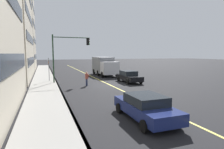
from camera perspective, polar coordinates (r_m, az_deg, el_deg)
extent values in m
plane|color=black|center=(21.89, -0.74, -3.16)|extent=(200.00, 200.00, 0.00)
cube|color=gray|center=(20.66, -19.80, -3.90)|extent=(80.00, 3.00, 0.15)
cube|color=slate|center=(20.71, -15.87, -3.74)|extent=(80.00, 0.16, 0.15)
cube|color=#D8CC4C|center=(21.88, -0.74, -3.15)|extent=(80.00, 0.16, 0.01)
cube|color=#262D38|center=(12.87, -27.45, 3.23)|extent=(12.23, 0.06, 1.10)
cube|color=#262D38|center=(30.65, -23.27, 3.86)|extent=(15.08, 0.06, 1.10)
cube|color=#262D38|center=(30.71, -23.54, 9.82)|extent=(15.08, 0.06, 1.10)
cube|color=#262D38|center=(31.09, -23.81, 15.71)|extent=(15.08, 0.06, 1.10)
cube|color=#B2A893|center=(47.95, -27.61, 13.54)|extent=(13.09, 8.05, 20.40)
cube|color=#262D38|center=(47.19, -22.26, 5.03)|extent=(11.00, 0.06, 1.10)
cube|color=#262D38|center=(47.28, -22.44, 9.45)|extent=(11.00, 0.06, 1.10)
cube|color=#262D38|center=(47.64, -22.64, 13.82)|extent=(11.00, 0.06, 1.10)
cube|color=#262D38|center=(48.28, -22.83, 18.10)|extent=(11.00, 0.06, 1.10)
cube|color=navy|center=(10.65, 10.07, -10.21)|extent=(4.63, 1.89, 0.60)
cube|color=black|center=(10.47, 10.27, -7.41)|extent=(2.20, 1.74, 0.49)
cylinder|color=black|center=(11.66, 2.18, -10.20)|extent=(0.60, 0.22, 0.60)
cylinder|color=black|center=(12.45, 10.19, -9.21)|extent=(0.60, 0.22, 0.60)
cylinder|color=black|center=(9.06, 9.83, -15.25)|extent=(0.60, 0.22, 0.60)
cylinder|color=black|center=(10.07, 19.25, -13.28)|extent=(0.60, 0.22, 0.60)
cube|color=black|center=(23.80, 5.27, -0.96)|extent=(4.41, 1.78, 0.60)
cube|color=black|center=(23.94, 5.04, 0.48)|extent=(2.15, 1.64, 0.56)
cylinder|color=black|center=(22.96, 8.78, -2.03)|extent=(0.60, 0.22, 0.60)
cylinder|color=black|center=(22.17, 4.84, -2.28)|extent=(0.60, 0.22, 0.60)
cylinder|color=black|center=(25.51, 5.62, -1.15)|extent=(0.60, 0.22, 0.60)
cylinder|color=black|center=(24.81, 2.00, -1.33)|extent=(0.60, 0.22, 0.60)
cube|color=silver|center=(28.79, -0.69, 1.97)|extent=(2.01, 2.50, 1.94)
cube|color=slate|center=(32.24, -2.87, 3.02)|extent=(5.02, 2.50, 2.59)
cylinder|color=black|center=(29.30, 1.53, 0.15)|extent=(0.90, 0.28, 0.90)
cylinder|color=black|center=(28.51, -2.96, -0.03)|extent=(0.90, 0.28, 0.90)
cylinder|color=black|center=(33.90, -1.55, 0.99)|extent=(0.90, 0.28, 0.90)
cylinder|color=black|center=(33.22, -5.48, 0.86)|extent=(0.90, 0.28, 0.90)
cylinder|color=black|center=(31.54, -0.09, 0.59)|extent=(0.90, 0.28, 0.90)
cylinder|color=black|center=(30.81, -4.29, 0.44)|extent=(0.90, 0.28, 0.90)
cylinder|color=#262D4C|center=(21.22, -7.63, -2.43)|extent=(0.16, 0.16, 0.80)
cylinder|color=#262D4C|center=(21.42, -7.83, -2.35)|extent=(0.16, 0.16, 0.80)
cube|color=#993F33|center=(21.23, -7.76, -0.53)|extent=(0.41, 0.27, 0.60)
sphere|color=tan|center=(21.18, -7.77, 0.56)|extent=(0.22, 0.22, 0.22)
cube|color=#592626|center=(21.28, -7.33, -0.42)|extent=(0.28, 0.19, 0.34)
cylinder|color=#1E3823|center=(23.57, -17.46, 4.43)|extent=(0.16, 0.16, 5.89)
cylinder|color=#1E3823|center=(23.86, -12.18, 10.96)|extent=(0.10, 4.49, 0.10)
cube|color=black|center=(24.19, -7.40, 9.92)|extent=(0.28, 0.30, 0.90)
sphere|color=#360605|center=(24.25, -6.99, 10.63)|extent=(0.18, 0.18, 0.18)
sphere|color=#392905|center=(24.23, -6.98, 9.92)|extent=(0.18, 0.18, 0.18)
sphere|color=green|center=(24.22, -6.97, 9.21)|extent=(0.18, 0.18, 0.18)
cylinder|color=slate|center=(25.07, -18.66, 1.27)|extent=(0.08, 0.08, 3.08)
cube|color=white|center=(24.99, -18.81, 4.33)|extent=(0.60, 0.02, 0.20)
cube|color=#DB5919|center=(25.00, -18.78, 3.53)|extent=(0.44, 0.02, 0.28)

